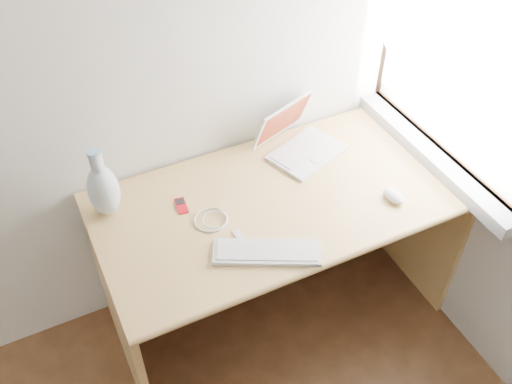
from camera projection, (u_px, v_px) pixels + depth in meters
name	position (u px, v px, depth m)	size (l,w,h in m)	color
window	(464.00, 48.00, 2.04)	(0.11, 0.99, 1.10)	white
desk	(270.00, 221.00, 2.43)	(1.45, 0.73, 0.77)	#DDB36C
laptop	(303.00, 140.00, 2.40)	(0.36, 0.34, 0.21)	white
external_keyboard	(267.00, 252.00, 2.00)	(0.39, 0.27, 0.02)	white
mouse	(394.00, 196.00, 2.20)	(0.06, 0.10, 0.04)	white
ipod	(181.00, 206.00, 2.18)	(0.05, 0.09, 0.01)	#B30C18
cable_coil	(211.00, 220.00, 2.12)	(0.13, 0.13, 0.01)	white
remote	(240.00, 237.00, 2.06)	(0.03, 0.08, 0.01)	white
vase	(103.00, 189.00, 2.07)	(0.12, 0.12, 0.30)	silver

